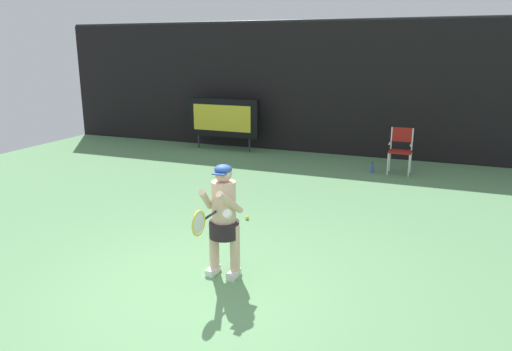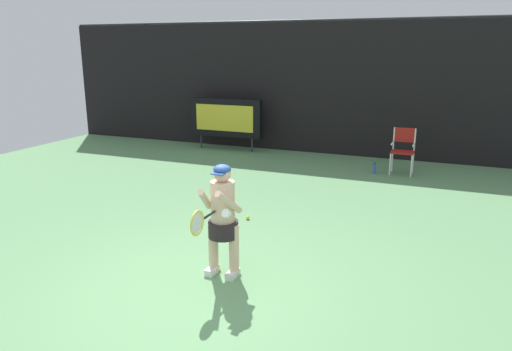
# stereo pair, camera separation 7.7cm
# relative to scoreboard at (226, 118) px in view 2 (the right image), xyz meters

# --- Properties ---
(ground) EXTENTS (18.00, 22.00, 0.03)m
(ground) POSITION_rel_scoreboard_xyz_m (3.39, -8.03, -0.96)
(ground) COLOR #619560
(backdrop_screen) EXTENTS (18.00, 0.12, 3.66)m
(backdrop_screen) POSITION_rel_scoreboard_xyz_m (3.39, 0.66, 0.86)
(backdrop_screen) COLOR black
(backdrop_screen) RESTS_ON ground
(scoreboard) EXTENTS (2.20, 0.21, 1.50)m
(scoreboard) POSITION_rel_scoreboard_xyz_m (0.00, 0.00, 0.00)
(scoreboard) COLOR black
(scoreboard) RESTS_ON ground
(umpire_chair) EXTENTS (0.52, 0.44, 1.08)m
(umpire_chair) POSITION_rel_scoreboard_xyz_m (5.07, -0.93, -0.33)
(umpire_chair) COLOR white
(umpire_chair) RESTS_ON ground
(water_bottle) EXTENTS (0.07, 0.07, 0.27)m
(water_bottle) POSITION_rel_scoreboard_xyz_m (4.48, -1.15, -0.82)
(water_bottle) COLOR blue
(water_bottle) RESTS_ON ground
(tennis_player) EXTENTS (0.53, 0.60, 1.49)m
(tennis_player) POSITION_rel_scoreboard_xyz_m (3.47, -7.29, -0.13)
(tennis_player) COLOR white
(tennis_player) RESTS_ON ground
(tennis_racket) EXTENTS (0.03, 0.60, 0.31)m
(tennis_racket) POSITION_rel_scoreboard_xyz_m (3.43, -7.86, -0.03)
(tennis_racket) COLOR black
(tennis_ball_loose) EXTENTS (0.07, 0.07, 0.07)m
(tennis_ball_loose) POSITION_rel_scoreboard_xyz_m (2.94, -5.25, -0.91)
(tennis_ball_loose) COLOR #CCDB3D
(tennis_ball_loose) RESTS_ON ground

